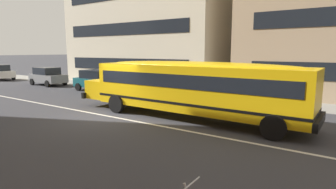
% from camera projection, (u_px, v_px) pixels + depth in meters
% --- Properties ---
extents(ground_plane, '(400.00, 400.00, 0.00)m').
position_uv_depth(ground_plane, '(108.00, 116.00, 13.42)').
color(ground_plane, '#38383D').
extents(sidewalk_far, '(120.00, 3.00, 0.01)m').
position_uv_depth(sidewalk_far, '(191.00, 94.00, 20.08)').
color(sidewalk_far, gray).
rests_on(sidewalk_far, ground_plane).
extents(lane_centreline, '(110.00, 0.16, 0.01)m').
position_uv_depth(lane_centreline, '(108.00, 116.00, 13.42)').
color(lane_centreline, silver).
rests_on(lane_centreline, ground_plane).
extents(school_bus, '(11.99, 2.89, 2.68)m').
position_uv_depth(school_bus, '(190.00, 85.00, 12.82)').
color(school_bus, yellow).
rests_on(school_bus, ground_plane).
extents(parked_car_teal_by_entrance, '(3.91, 1.89, 1.64)m').
position_uv_depth(parked_car_teal_by_entrance, '(97.00, 80.00, 21.90)').
color(parked_car_teal_by_entrance, '#195B66').
rests_on(parked_car_teal_by_entrance, ground_plane).
extents(parked_car_grey_near_corner, '(3.97, 2.01, 1.64)m').
position_uv_depth(parked_car_grey_near_corner, '(48.00, 76.00, 25.45)').
color(parked_car_grey_near_corner, gray).
rests_on(parked_car_grey_near_corner, ground_plane).
extents(apartment_block_far_left, '(16.70, 10.41, 13.30)m').
position_uv_depth(apartment_block_far_left, '(156.00, 17.00, 28.97)').
color(apartment_block_far_left, beige).
rests_on(apartment_block_far_left, ground_plane).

